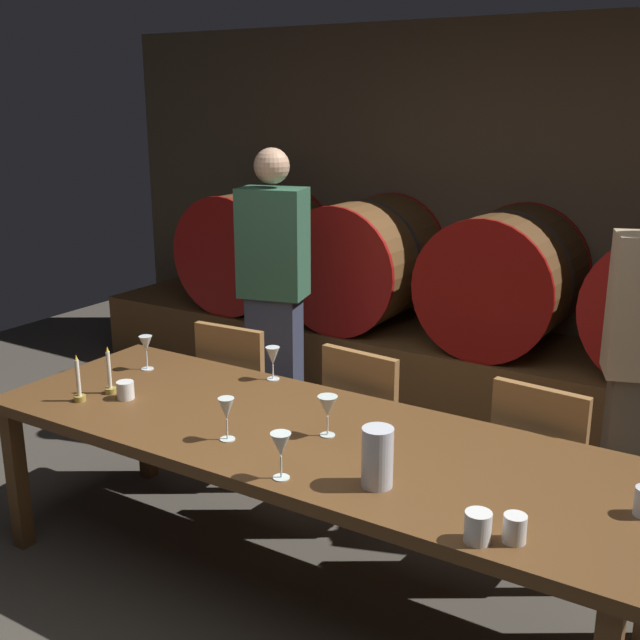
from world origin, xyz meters
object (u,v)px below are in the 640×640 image
object	(u,v)px
chair_left	(242,392)
wine_glass_center	(226,410)
pitcher	(377,457)
wine_glass_far_right	(281,446)
candle_left	(79,388)
cup_center_right	(515,529)
wine_glass_left	(273,357)
guest_left	(274,293)
cup_center_left	(478,527)
candle_right	(110,380)
wine_glass_right	(328,407)
dining_table	(303,444)
wine_barrel_far_left	(256,249)
cup_far_left	(125,390)
wine_glass_far_left	(146,345)
chair_right	(544,467)
chair_center	(371,424)
wine_barrel_left	(365,262)
wine_barrel_center	(504,279)

from	to	relation	value
chair_left	wine_glass_center	distance (m)	1.16
pitcher	wine_glass_far_right	world-z (taller)	pitcher
chair_left	candle_left	distance (m)	0.99
cup_center_right	wine_glass_left	bearing A→B (deg)	151.97
guest_left	cup_center_left	xyz separation A→B (m)	(1.90, -1.64, -0.11)
candle_right	wine_glass_right	distance (m)	1.07
candle_left	chair_left	bearing A→B (deg)	79.98
dining_table	cup_center_left	distance (m)	0.97
guest_left	cup_center_right	bearing A→B (deg)	126.85
candle_left	wine_glass_center	world-z (taller)	candle_left
wine_barrel_far_left	cup_far_left	xyz separation A→B (m)	(1.01, -2.34, -0.15)
wine_glass_far_left	cup_far_left	xyz separation A→B (m)	(0.19, -0.33, -0.08)
dining_table	candle_left	world-z (taller)	candle_left
candle_right	cup_center_right	distance (m)	1.94
wine_glass_left	wine_glass_center	size ratio (longest dim) A/B	0.92
candle_right	pitcher	world-z (taller)	candle_right
cup_center_left	candle_left	bearing A→B (deg)	175.66
chair_right	chair_center	bearing A→B (deg)	4.29
wine_glass_right	chair_left	bearing A→B (deg)	144.57
chair_right	wine_glass_left	size ratio (longest dim) A/B	5.55
candle_left	cup_far_left	distance (m)	0.20
chair_left	chair_center	xyz separation A→B (m)	(0.78, -0.00, 0.00)
chair_left	wine_glass_far_left	world-z (taller)	wine_glass_far_left
wine_glass_far_left	guest_left	bearing A→B (deg)	88.83
wine_glass_center	pitcher	bearing A→B (deg)	-1.71
chair_center	wine_glass_far_right	size ratio (longest dim) A/B	5.18
wine_glass_far_left	wine_glass_right	xyz separation A→B (m)	(1.15, -0.19, -0.00)
candle_right	dining_table	bearing A→B (deg)	6.88
pitcher	wine_glass_left	size ratio (longest dim) A/B	1.33
wine_barrel_left	wine_glass_right	xyz separation A→B (m)	(1.05, -2.20, -0.07)
dining_table	guest_left	bearing A→B (deg)	129.24
candle_right	wine_glass_far_right	xyz separation A→B (m)	(1.11, -0.26, 0.06)
dining_table	wine_glass_far_left	size ratio (longest dim) A/B	16.15
dining_table	wine_glass_right	distance (m)	0.21
wine_glass_far_left	cup_center_left	distance (m)	2.01
candle_left	wine_glass_far_left	xyz separation A→B (m)	(-0.04, 0.46, 0.06)
guest_left	chair_right	bearing A→B (deg)	147.66
cup_center_left	cup_center_right	xyz separation A→B (m)	(0.09, 0.06, -0.00)
wine_barrel_left	dining_table	bearing A→B (deg)	-66.98
wine_barrel_center	cup_center_right	xyz separation A→B (m)	(0.93, -2.55, -0.14)
dining_table	wine_glass_left	size ratio (longest dim) A/B	17.17
wine_barrel_left	wine_glass_center	distance (m)	2.55
guest_left	cup_far_left	size ratio (longest dim) A/B	22.03
wine_glass_center	cup_center_right	distance (m)	1.18
dining_table	wine_glass_left	bearing A→B (deg)	136.54
wine_barrel_left	cup_center_right	size ratio (longest dim) A/B	9.86
guest_left	wine_barrel_left	bearing A→B (deg)	-109.27
wine_glass_right	wine_glass_left	bearing A→B (deg)	143.61
wine_barrel_far_left	candle_left	size ratio (longest dim) A/B	4.04
candle_right	wine_barrel_center	bearing A→B (deg)	66.72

